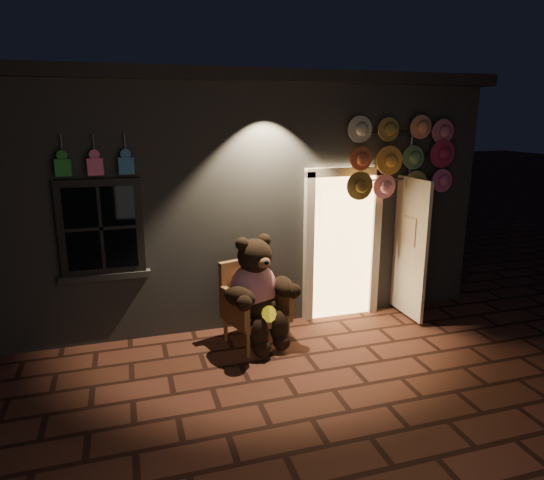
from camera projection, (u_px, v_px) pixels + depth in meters
name	position (u px, v px, depth m)	size (l,w,h in m)	color
ground	(285.00, 376.00, 5.51)	(60.00, 60.00, 0.00)	brown
shop_building	(216.00, 181.00, 8.78)	(7.30, 5.95, 3.51)	slate
wicker_armchair	(253.00, 302.00, 6.28)	(0.89, 0.85, 1.07)	#9A6B3B
teddy_bear	(257.00, 292.00, 6.11)	(0.99, 0.91, 1.42)	#B8132C
hat_rack	(402.00, 159.00, 6.73)	(1.63, 0.22, 2.88)	#59595E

